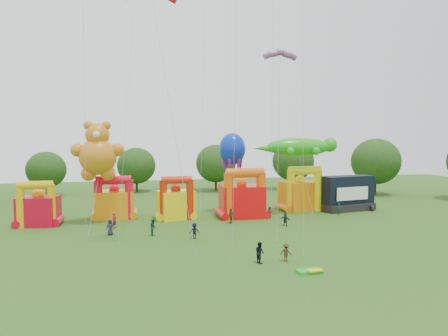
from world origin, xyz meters
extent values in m
plane|color=#295718|center=(0.00, 0.00, 0.00)|extent=(160.00, 160.00, 0.00)
cylinder|color=#352314|center=(36.97, 42.66, 1.86)|extent=(0.44, 0.44, 3.72)
ellipsoid|color=#1F4013|center=(36.97, 42.66, 6.41)|extent=(9.30, 9.30, 8.89)
cylinder|color=#352314|center=(24.28, 53.17, 1.75)|extent=(0.44, 0.44, 3.51)
ellipsoid|color=#1F4013|center=(24.28, 53.17, 6.04)|extent=(8.77, 8.78, 8.39)
cylinder|color=#352314|center=(7.89, 54.88, 1.65)|extent=(0.44, 0.44, 3.30)
ellipsoid|color=#1F4013|center=(7.89, 54.88, 5.68)|extent=(8.25, 8.25, 7.88)
cylinder|color=#352314|center=(-8.18, 56.86, 1.55)|extent=(0.44, 0.44, 3.09)
ellipsoid|color=#1F4013|center=(-8.18, 56.86, 5.32)|extent=(7.73, 7.72, 7.38)
cylinder|color=#352314|center=(-24.70, 54.08, 1.44)|extent=(0.44, 0.44, 2.88)
ellipsoid|color=#1F4013|center=(-24.70, 54.08, 4.96)|extent=(7.20, 7.20, 6.88)
cube|color=red|center=(-20.23, 26.67, 1.79)|extent=(4.90, 4.17, 3.59)
cylinder|color=#E6B20C|center=(-21.95, 25.39, 2.56)|extent=(0.97, 0.97, 5.12)
cylinder|color=#E6B20C|center=(-18.51, 25.39, 2.56)|extent=(0.97, 0.97, 5.12)
cylinder|color=#E6B20C|center=(-20.23, 25.39, 5.12)|extent=(3.93, 1.02, 1.02)
sphere|color=#E6B20C|center=(-20.23, 26.67, 3.89)|extent=(1.40, 1.40, 1.40)
cube|color=orange|center=(-11.33, 29.65, 1.84)|extent=(5.12, 4.13, 3.67)
cylinder|color=red|center=(-13.30, 28.19, 2.62)|extent=(1.11, 1.11, 5.25)
cylinder|color=red|center=(-9.36, 28.19, 2.62)|extent=(1.11, 1.11, 5.25)
cylinder|color=red|center=(-11.33, 28.19, 5.25)|extent=(4.49, 1.17, 1.17)
sphere|color=red|center=(-11.33, 29.65, 3.97)|extent=(1.40, 1.40, 1.40)
cube|color=yellow|center=(-3.29, 27.19, 1.86)|extent=(5.15, 4.51, 3.72)
cylinder|color=red|center=(-5.01, 25.91, 2.66)|extent=(0.97, 0.97, 5.31)
cylinder|color=red|center=(-1.56, 25.91, 2.66)|extent=(0.97, 0.97, 5.31)
cylinder|color=red|center=(-3.29, 25.91, 5.31)|extent=(3.94, 1.02, 1.02)
sphere|color=red|center=(-3.29, 27.19, 4.02)|extent=(1.40, 1.40, 1.40)
cube|color=red|center=(5.64, 26.36, 2.16)|extent=(5.93, 4.84, 4.32)
cylinder|color=#F55B0D|center=(3.41, 24.70, 3.08)|extent=(1.26, 1.26, 6.17)
cylinder|color=#F55B0D|center=(7.86, 24.70, 3.08)|extent=(1.26, 1.26, 6.17)
cylinder|color=#F55B0D|center=(5.64, 24.70, 6.17)|extent=(5.08, 1.32, 1.32)
sphere|color=#F55B0D|center=(5.64, 26.36, 4.62)|extent=(1.40, 1.40, 1.40)
cube|color=orange|center=(15.75, 29.92, 2.13)|extent=(6.33, 5.55, 4.26)
cylinder|color=#FFED0D|center=(13.63, 28.34, 3.04)|extent=(1.19, 1.19, 6.08)
cylinder|color=#FFED0D|center=(17.86, 28.34, 3.04)|extent=(1.19, 1.19, 6.08)
cylinder|color=#FFED0D|center=(15.75, 28.34, 6.08)|extent=(4.83, 1.25, 1.25)
sphere|color=#FFED0D|center=(15.75, 29.92, 4.56)|extent=(1.40, 1.40, 1.40)
cube|color=black|center=(22.36, 27.59, 0.55)|extent=(8.57, 4.45, 1.10)
cube|color=black|center=(22.36, 27.79, 3.14)|extent=(8.50, 4.06, 4.08)
cube|color=white|center=(22.36, 26.22, 2.73)|extent=(5.55, 1.07, 1.92)
cylinder|color=black|center=(19.10, 26.37, 0.40)|extent=(0.30, 0.90, 0.90)
cylinder|color=black|center=(25.62, 26.37, 0.40)|extent=(0.30, 0.90, 0.90)
sphere|color=orange|center=(-13.08, 26.38, 8.44)|extent=(4.62, 4.62, 4.62)
sphere|color=orange|center=(-13.08, 26.38, 11.17)|extent=(2.94, 2.94, 2.94)
sphere|color=orange|center=(-14.13, 26.38, 12.33)|extent=(1.16, 1.16, 1.16)
sphere|color=orange|center=(-12.03, 26.38, 12.33)|extent=(1.16, 1.16, 1.16)
sphere|color=orange|center=(-15.50, 26.38, 9.28)|extent=(1.68, 1.68, 1.68)
sphere|color=orange|center=(-10.67, 26.38, 9.28)|extent=(1.68, 1.68, 1.68)
sphere|color=orange|center=(-14.24, 26.38, 6.34)|extent=(1.89, 1.89, 1.89)
sphere|color=orange|center=(-11.93, 26.38, 6.34)|extent=(1.89, 1.89, 1.89)
sphere|color=white|center=(-13.08, 24.96, 11.17)|extent=(0.84, 0.84, 0.84)
ellipsoid|color=green|center=(14.35, 27.31, 9.54)|extent=(9.81, 3.07, 2.61)
sphere|color=green|center=(19.14, 27.31, 9.83)|extent=(2.11, 2.11, 2.11)
cone|color=green|center=(9.37, 27.31, 9.35)|extent=(3.83, 1.53, 1.53)
sphere|color=green|center=(16.27, 28.84, 8.97)|extent=(1.15, 1.15, 1.15)
sphere|color=green|center=(16.27, 25.78, 8.97)|extent=(1.15, 1.15, 1.15)
sphere|color=green|center=(12.43, 28.84, 8.97)|extent=(1.15, 1.15, 1.15)
sphere|color=green|center=(12.43, 25.78, 8.97)|extent=(1.15, 1.15, 1.15)
ellipsoid|color=#0B2CAF|center=(5.19, 29.97, 9.24)|extent=(3.82, 3.82, 4.59)
cone|color=#591E8C|center=(6.43, 29.97, 7.14)|extent=(0.86, 0.86, 3.06)
cone|color=#591E8C|center=(5.81, 31.05, 7.14)|extent=(0.86, 0.86, 3.06)
cone|color=#591E8C|center=(4.57, 31.05, 7.14)|extent=(0.86, 0.86, 3.06)
cone|color=#591E8C|center=(3.95, 29.97, 7.14)|extent=(0.86, 0.86, 3.06)
cone|color=#591E8C|center=(4.57, 28.90, 7.14)|extent=(0.86, 0.86, 3.06)
cone|color=#591E8C|center=(5.81, 28.90, 7.14)|extent=(0.86, 0.86, 3.06)
cube|color=green|center=(4.75, 2.85, 0.12)|extent=(2.05, 1.11, 0.24)
cube|color=yellow|center=(5.15, 2.55, 0.26)|extent=(1.23, 0.67, 0.10)
imported|color=#252239|center=(-11.35, 19.35, 0.89)|extent=(0.98, 0.77, 1.77)
imported|color=maroon|center=(-11.07, 22.99, 0.91)|extent=(0.73, 0.79, 1.82)
imported|color=#183D2D|center=(-6.70, 18.15, 0.92)|extent=(0.82, 0.99, 1.84)
imported|color=black|center=(-2.50, 15.68, 0.84)|extent=(1.12, 0.69, 1.69)
imported|color=#453E1B|center=(3.18, 22.49, 0.96)|extent=(1.13, 1.11, 1.91)
imported|color=#25253E|center=(9.35, 19.66, 0.80)|extent=(1.26, 1.48, 1.60)
imported|color=#5C1A1A|center=(9.23, 25.00, 0.76)|extent=(0.80, 0.57, 1.53)
imported|color=#153627|center=(19.46, 24.76, 0.82)|extent=(0.69, 0.71, 1.65)
imported|color=black|center=(1.71, 6.15, 0.91)|extent=(0.87, 1.02, 1.83)
imported|color=#382616|center=(4.07, 6.04, 0.78)|extent=(1.15, 1.07, 1.56)
camera|label=1|loc=(-8.69, -25.87, 10.50)|focal=32.00mm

